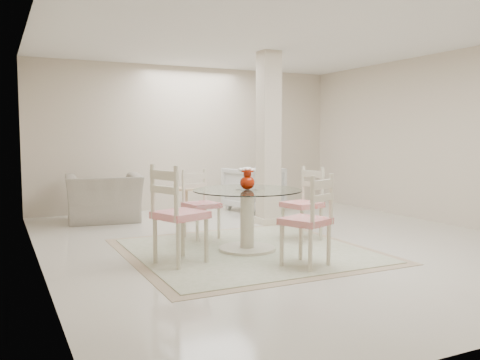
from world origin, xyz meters
name	(u,v)px	position (x,y,z in m)	size (l,w,h in m)	color
ground	(283,241)	(0.00, 0.00, 0.00)	(7.00, 7.00, 0.00)	silver
room_shell	(284,100)	(0.00, 0.00, 1.86)	(6.02, 7.02, 2.71)	beige
column	(269,138)	(0.50, 1.30, 1.35)	(0.30, 0.30, 2.70)	beige
area_rug	(247,251)	(-0.69, -0.32, 0.01)	(2.84, 2.84, 0.02)	tan
dining_table	(247,220)	(-0.69, -0.32, 0.38)	(1.30, 1.30, 0.75)	beige
red_vase	(247,179)	(-0.69, -0.31, 0.88)	(0.20, 0.18, 0.27)	#9E1B04
dining_chair_east	(306,198)	(0.30, -0.08, 0.57)	(0.51, 0.51, 1.08)	beige
dining_chair_north	(199,199)	(-0.92, 0.67, 0.54)	(0.47, 0.47, 1.03)	beige
dining_chair_west	(175,207)	(-1.68, -0.57, 0.63)	(0.62, 0.62, 1.20)	beige
dining_chair_south	(311,214)	(-0.43, -1.30, 0.58)	(0.58, 0.58, 1.10)	beige
recliner_taupe	(104,198)	(-1.82, 2.63, 0.38)	(1.18, 1.03, 0.76)	gray
armchair_white	(253,189)	(0.93, 2.64, 0.41)	(0.87, 0.90, 0.82)	silver
side_table	(186,204)	(-0.52, 2.31, 0.24)	(0.50, 0.50, 0.52)	tan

